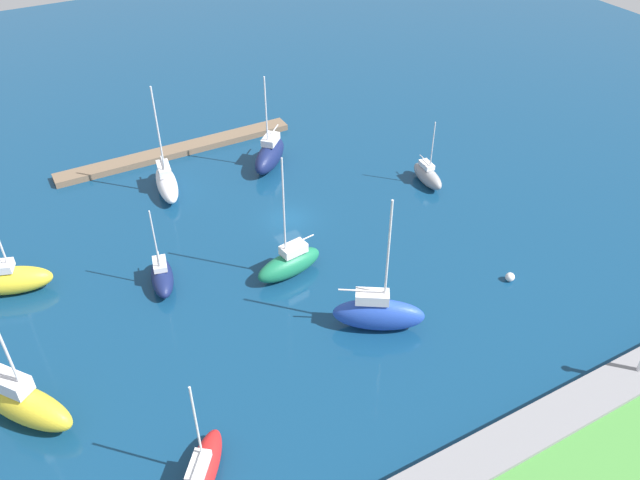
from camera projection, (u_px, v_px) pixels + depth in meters
water at (290, 219)px, 62.38m from camera, size 160.00×160.00×0.00m
pier_dock at (177, 151)px, 72.34m from camera, size 26.83×2.17×0.69m
breakwater at (502, 450)px, 41.12m from camera, size 73.91×2.98×1.33m
sailboat_yellow_near_pier at (24, 403)px, 42.85m from camera, size 6.48×7.54×14.25m
sailboat_navy_inner_mooring at (162, 276)px, 54.19m from camera, size 2.95×5.42×7.86m
sailboat_white_center_basin at (167, 182)px, 65.52m from camera, size 3.13×7.31×11.75m
sailboat_green_lone_south at (289, 263)px, 55.12m from camera, size 6.44×2.94×11.73m
sailboat_gray_off_beacon at (427, 175)px, 66.94m from camera, size 2.09×5.09×7.24m
sailboat_red_far_north at (203, 470)px, 39.60m from camera, size 5.05×5.80×8.40m
sailboat_blue_east_end at (378, 313)px, 49.81m from camera, size 7.12×5.60×12.11m
sailboat_yellow_outer_mooring at (9, 279)px, 53.32m from camera, size 7.32×4.47×13.05m
sailboat_navy_lone_north at (270, 155)px, 69.41m from camera, size 6.37×6.36×10.50m
mooring_buoy_white at (510, 277)px, 54.97m from camera, size 0.80×0.80×0.80m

